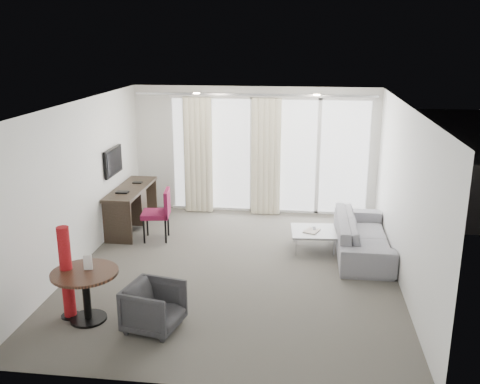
# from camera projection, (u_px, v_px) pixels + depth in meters

# --- Properties ---
(floor) EXTENTS (5.00, 6.00, 0.00)m
(floor) POSITION_uv_depth(u_px,v_px,m) (235.00, 269.00, 8.49)
(floor) COLOR #504C44
(floor) RESTS_ON ground
(ceiling) EXTENTS (5.00, 6.00, 0.00)m
(ceiling) POSITION_uv_depth(u_px,v_px,m) (235.00, 105.00, 7.77)
(ceiling) COLOR white
(ceiling) RESTS_ON ground
(wall_left) EXTENTS (0.00, 6.00, 2.60)m
(wall_left) POSITION_uv_depth(u_px,v_px,m) (78.00, 185.00, 8.43)
(wall_left) COLOR silver
(wall_left) RESTS_ON ground
(wall_right) EXTENTS (0.00, 6.00, 2.60)m
(wall_right) POSITION_uv_depth(u_px,v_px,m) (404.00, 196.00, 7.83)
(wall_right) COLOR silver
(wall_right) RESTS_ON ground
(wall_front) EXTENTS (5.00, 0.00, 2.60)m
(wall_front) POSITION_uv_depth(u_px,v_px,m) (194.00, 274.00, 5.27)
(wall_front) COLOR silver
(wall_front) RESTS_ON ground
(window_panel) EXTENTS (4.00, 0.02, 2.38)m
(window_panel) POSITION_uv_depth(u_px,v_px,m) (269.00, 156.00, 10.97)
(window_panel) COLOR white
(window_panel) RESTS_ON ground
(window_frame) EXTENTS (4.10, 0.06, 2.44)m
(window_frame) POSITION_uv_depth(u_px,v_px,m) (269.00, 156.00, 10.95)
(window_frame) COLOR white
(window_frame) RESTS_ON ground
(curtain_left) EXTENTS (0.60, 0.20, 2.38)m
(curtain_left) POSITION_uv_depth(u_px,v_px,m) (198.00, 155.00, 10.98)
(curtain_left) COLOR beige
(curtain_left) RESTS_ON ground
(curtain_right) EXTENTS (0.60, 0.20, 2.38)m
(curtain_right) POSITION_uv_depth(u_px,v_px,m) (266.00, 157.00, 10.81)
(curtain_right) COLOR beige
(curtain_right) RESTS_ON ground
(curtain_track) EXTENTS (4.80, 0.04, 0.04)m
(curtain_track) POSITION_uv_depth(u_px,v_px,m) (254.00, 95.00, 10.49)
(curtain_track) COLOR #B2B2B7
(curtain_track) RESTS_ON ceiling
(downlight_a) EXTENTS (0.12, 0.12, 0.02)m
(downlight_a) POSITION_uv_depth(u_px,v_px,m) (196.00, 93.00, 9.40)
(downlight_a) COLOR #FFE0B2
(downlight_a) RESTS_ON ceiling
(downlight_b) EXTENTS (0.12, 0.12, 0.02)m
(downlight_b) POSITION_uv_depth(u_px,v_px,m) (317.00, 95.00, 9.15)
(downlight_b) COLOR #FFE0B2
(downlight_b) RESTS_ON ceiling
(desk) EXTENTS (0.54, 1.73, 0.81)m
(desk) POSITION_uv_depth(u_px,v_px,m) (132.00, 208.00, 10.19)
(desk) COLOR black
(desk) RESTS_ON floor
(tv) EXTENTS (0.05, 0.80, 0.50)m
(tv) POSITION_uv_depth(u_px,v_px,m) (113.00, 161.00, 9.79)
(tv) COLOR black
(tv) RESTS_ON wall_left
(desk_chair) EXTENTS (0.57, 0.55, 0.94)m
(desk_chair) POSITION_uv_depth(u_px,v_px,m) (156.00, 215.00, 9.60)
(desk_chair) COLOR maroon
(desk_chair) RESTS_ON floor
(round_table) EXTENTS (0.98, 0.98, 0.68)m
(round_table) POSITION_uv_depth(u_px,v_px,m) (87.00, 296.00, 6.88)
(round_table) COLOR #382014
(round_table) RESTS_ON floor
(menu_card) EXTENTS (0.11, 0.04, 0.20)m
(menu_card) POSITION_uv_depth(u_px,v_px,m) (88.00, 267.00, 6.83)
(menu_card) COLOR white
(menu_card) RESTS_ON round_table
(red_lamp) EXTENTS (0.30, 0.30, 1.25)m
(red_lamp) POSITION_uv_depth(u_px,v_px,m) (67.00, 273.00, 6.88)
(red_lamp) COLOR maroon
(red_lamp) RESTS_ON floor
(tub_armchair) EXTENTS (0.78, 0.76, 0.60)m
(tub_armchair) POSITION_uv_depth(u_px,v_px,m) (154.00, 307.00, 6.67)
(tub_armchair) COLOR #2D2D30
(tub_armchair) RESTS_ON floor
(coffee_table) EXTENTS (0.81, 0.81, 0.34)m
(coffee_table) POSITION_uv_depth(u_px,v_px,m) (313.00, 240.00, 9.24)
(coffee_table) COLOR gray
(coffee_table) RESTS_ON floor
(remote) EXTENTS (0.06, 0.16, 0.02)m
(remote) POSITION_uv_depth(u_px,v_px,m) (314.00, 228.00, 9.25)
(remote) COLOR black
(remote) RESTS_ON coffee_table
(magazine) EXTENTS (0.27, 0.30, 0.01)m
(magazine) POSITION_uv_depth(u_px,v_px,m) (312.00, 230.00, 9.15)
(magazine) COLOR gray
(magazine) RESTS_ON coffee_table
(sofa) EXTENTS (0.86, 2.19, 0.64)m
(sofa) POSITION_uv_depth(u_px,v_px,m) (363.00, 235.00, 9.03)
(sofa) COLOR slate
(sofa) RESTS_ON floor
(terrace_slab) EXTENTS (5.60, 3.00, 0.12)m
(terrace_slab) POSITION_uv_depth(u_px,v_px,m) (273.00, 194.00, 12.76)
(terrace_slab) COLOR #4D4D50
(terrace_slab) RESTS_ON ground
(rattan_chair_a) EXTENTS (0.60, 0.60, 0.78)m
(rattan_chair_a) POSITION_uv_depth(u_px,v_px,m) (279.00, 178.00, 12.41)
(rattan_chair_a) COLOR #4E301E
(rattan_chair_a) RESTS_ON terrace_slab
(rattan_chair_b) EXTENTS (0.65, 0.65, 0.82)m
(rattan_chair_b) POSITION_uv_depth(u_px,v_px,m) (355.00, 179.00, 12.22)
(rattan_chair_b) COLOR #4E301E
(rattan_chair_b) RESTS_ON terrace_slab
(rattan_table) EXTENTS (0.64, 0.64, 0.50)m
(rattan_table) POSITION_uv_depth(u_px,v_px,m) (329.00, 194.00, 11.67)
(rattan_table) COLOR #4E301E
(rattan_table) RESTS_ON terrace_slab
(balustrade) EXTENTS (5.50, 0.06, 1.05)m
(balustrade) POSITION_uv_depth(u_px,v_px,m) (277.00, 158.00, 13.99)
(balustrade) COLOR #B2B2B7
(balustrade) RESTS_ON terrace_slab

